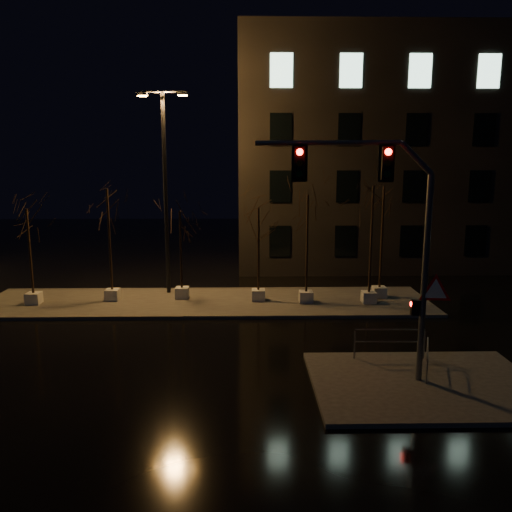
{
  "coord_description": "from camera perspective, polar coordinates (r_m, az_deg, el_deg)",
  "views": [
    {
      "loc": [
        1.95,
        -17.94,
        6.84
      ],
      "look_at": [
        2.38,
        3.84,
        2.8
      ],
      "focal_mm": 35.0,
      "sensor_mm": 36.0,
      "label": 1
    }
  ],
  "objects": [
    {
      "name": "ground",
      "position": [
        19.3,
        -6.97,
        -10.33
      ],
      "size": [
        90.0,
        90.0,
        0.0
      ],
      "primitive_type": "plane",
      "color": "black",
      "rests_on": "ground"
    },
    {
      "name": "building",
      "position": [
        37.92,
        17.73,
        11.01
      ],
      "size": [
        25.0,
        12.0,
        15.0
      ],
      "primitive_type": "cube",
      "color": "black",
      "rests_on": "ground"
    },
    {
      "name": "tree_5",
      "position": [
        24.31,
        13.15,
        4.89
      ],
      "size": [
        1.8,
        1.8,
        5.83
      ],
      "color": "silver",
      "rests_on": "median"
    },
    {
      "name": "median",
      "position": [
        24.96,
        -5.6,
        -5.27
      ],
      "size": [
        22.0,
        5.0,
        0.15
      ],
      "primitive_type": "cube",
      "color": "#403D39",
      "rests_on": "ground"
    },
    {
      "name": "tree_0",
      "position": [
        25.92,
        -24.6,
        2.7
      ],
      "size": [
        1.8,
        1.8,
        4.74
      ],
      "color": "silver",
      "rests_on": "median"
    },
    {
      "name": "tree_2",
      "position": [
        24.94,
        -8.65,
        2.88
      ],
      "size": [
        1.8,
        1.8,
        4.52
      ],
      "color": "silver",
      "rests_on": "median"
    },
    {
      "name": "guard_rail_b",
      "position": [
        17.38,
        18.99,
        -10.68
      ],
      "size": [
        0.67,
        1.78,
        0.89
      ],
      "rotation": [
        0.0,
        0.0,
        1.22
      ],
      "color": "#58595F",
      "rests_on": "sidewalk_corner"
    },
    {
      "name": "tree_1",
      "position": [
        25.21,
        -16.54,
        4.61
      ],
      "size": [
        1.8,
        1.8,
        5.65
      ],
      "color": "silver",
      "rests_on": "median"
    },
    {
      "name": "traffic_signal_mast",
      "position": [
        15.47,
        14.74,
        3.29
      ],
      "size": [
        6.0,
        0.81,
        7.37
      ],
      "rotation": [
        0.0,
        0.0,
        -0.11
      ],
      "color": "#58595F",
      "rests_on": "sidewalk_corner"
    },
    {
      "name": "tree_4",
      "position": [
        23.92,
        5.91,
        4.21
      ],
      "size": [
        1.8,
        1.8,
        5.39
      ],
      "color": "silver",
      "rests_on": "median"
    },
    {
      "name": "sidewalk_corner",
      "position": [
        16.89,
        18.71,
        -13.69
      ],
      "size": [
        7.0,
        5.0,
        0.15
      ],
      "primitive_type": "cube",
      "color": "#403D39",
      "rests_on": "ground"
    },
    {
      "name": "streetlight_main",
      "position": [
        25.99,
        -10.35,
        8.6
      ],
      "size": [
        2.56,
        0.58,
        10.23
      ],
      "rotation": [
        0.0,
        0.0,
        -0.12
      ],
      "color": "black",
      "rests_on": "median"
    },
    {
      "name": "tree_6",
      "position": [
        25.45,
        14.31,
        4.96
      ],
      "size": [
        1.8,
        1.8,
        5.77
      ],
      "color": "silver",
      "rests_on": "median"
    },
    {
      "name": "guard_rail_a",
      "position": [
        18.13,
        15.03,
        -9.16
      ],
      "size": [
        2.48,
        0.12,
        1.07
      ],
      "rotation": [
        0.0,
        0.0,
        -0.03
      ],
      "color": "#58595F",
      "rests_on": "sidewalk_corner"
    },
    {
      "name": "tree_3",
      "position": [
        24.18,
        0.28,
        3.11
      ],
      "size": [
        1.8,
        1.8,
        4.72
      ],
      "color": "silver",
      "rests_on": "median"
    }
  ]
}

